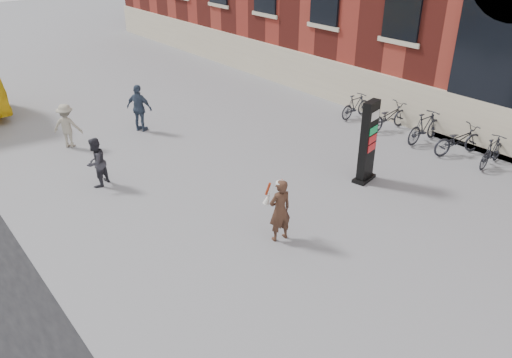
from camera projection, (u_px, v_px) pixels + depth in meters
ground at (278, 248)px, 12.44m from camera, size 100.00×100.00×0.00m
info_pylon at (368, 142)px, 15.12m from camera, size 0.90×0.58×2.59m
woman at (280, 209)px, 12.41m from camera, size 0.70×0.65×1.69m
pedestrian_a at (96, 162)px, 15.04m from camera, size 0.95×0.90×1.55m
pedestrian_b at (67, 126)px, 17.69m from camera, size 1.15×1.13×1.59m
pedestrian_c at (139, 108)px, 19.02m from camera, size 0.93×1.14×1.82m
bike_3 at (492, 152)px, 16.41m from camera, size 1.73×0.65×1.01m
bike_4 at (458, 140)px, 17.26m from camera, size 2.07×1.27×1.03m
bike_5 at (425, 127)px, 18.18m from camera, size 1.90×0.55×1.14m
bike_6 at (389, 117)px, 19.32m from camera, size 2.01×0.84×1.03m
bike_7 at (355, 106)px, 20.51m from camera, size 1.66×0.51×0.99m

